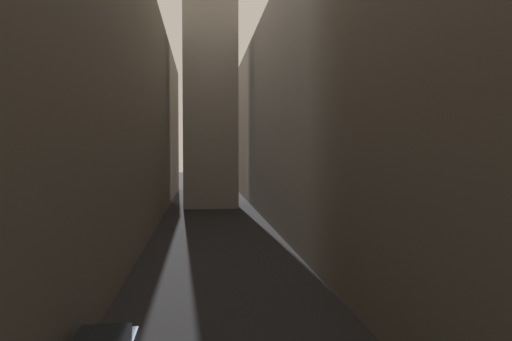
# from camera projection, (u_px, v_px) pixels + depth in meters

# --- Properties ---
(ground_plane) EXTENTS (264.00, 264.00, 0.00)m
(ground_plane) POSITION_uv_depth(u_px,v_px,m) (218.00, 246.00, 36.34)
(ground_plane) COLOR #232326
(building_block_left) EXTENTS (10.00, 108.00, 22.18)m
(building_block_left) POSITION_uv_depth(u_px,v_px,m) (81.00, 102.00, 36.67)
(building_block_left) COLOR #756B5B
(building_block_left) RESTS_ON ground
(building_block_right) EXTENTS (15.46, 108.00, 22.29)m
(building_block_right) POSITION_uv_depth(u_px,v_px,m) (376.00, 105.00, 39.41)
(building_block_right) COLOR #756B5B
(building_block_right) RESTS_ON ground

